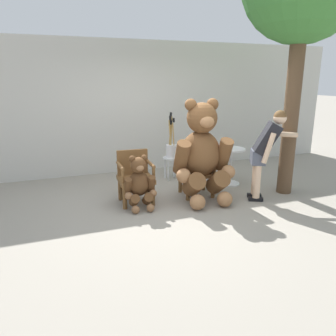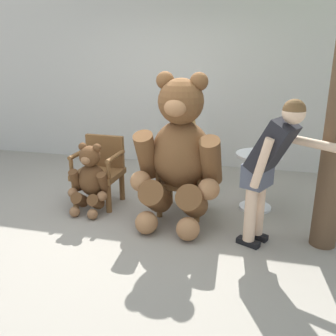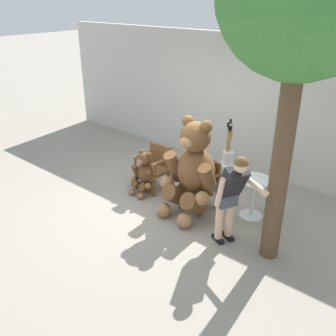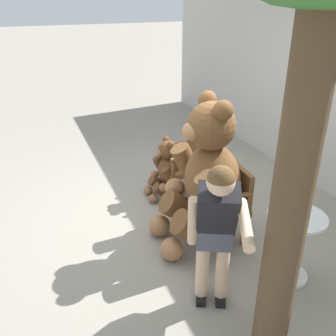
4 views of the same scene
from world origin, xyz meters
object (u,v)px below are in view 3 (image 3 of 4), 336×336
object	(u,v)px
white_stool	(227,169)
round_side_table	(253,193)
person_visitor	(231,191)
teddy_bear_large	(192,169)
wooden_chair_right	(202,183)
teddy_bear_small	(144,173)
brush_bucket	(228,154)
wooden_chair_left	(155,166)

from	to	relation	value
white_stool	round_side_table	xyz separation A→B (m)	(0.94, -0.73, 0.09)
person_visitor	teddy_bear_large	bearing A→B (deg)	158.19
teddy_bear_large	wooden_chair_right	bearing A→B (deg)	87.54
teddy_bear_small	brush_bucket	distance (m)	1.66
person_visitor	white_stool	size ratio (longest dim) A/B	3.32
wooden_chair_right	teddy_bear_small	world-z (taller)	same
teddy_bear_large	teddy_bear_small	xyz separation A→B (m)	(-1.10, -0.01, -0.41)
person_visitor	white_stool	xyz separation A→B (m)	(-1.04, 1.65, -0.55)
wooden_chair_right	white_stool	distance (m)	1.00
brush_bucket	round_side_table	world-z (taller)	brush_bucket
wooden_chair_left	brush_bucket	xyz separation A→B (m)	(1.03, 0.99, 0.20)
wooden_chair_left	brush_bucket	bearing A→B (deg)	43.96
white_stool	round_side_table	size ratio (longest dim) A/B	0.64
wooden_chair_left	wooden_chair_right	world-z (taller)	same
round_side_table	white_stool	bearing A→B (deg)	142.41
round_side_table	wooden_chair_left	bearing A→B (deg)	-172.39
wooden_chair_right	white_stool	world-z (taller)	wooden_chair_right
wooden_chair_left	white_stool	bearing A→B (deg)	43.92
wooden_chair_left	teddy_bear_large	xyz separation A→B (m)	(1.10, -0.27, 0.37)
wooden_chair_left	teddy_bear_small	xyz separation A→B (m)	(-0.01, -0.29, -0.04)
brush_bucket	wooden_chair_left	bearing A→B (deg)	-136.04
wooden_chair_right	wooden_chair_left	bearing A→B (deg)	179.99
brush_bucket	white_stool	bearing A→B (deg)	7.10
wooden_chair_right	teddy_bear_small	bearing A→B (deg)	-165.49
wooden_chair_right	person_visitor	xyz separation A→B (m)	(0.96, -0.66, 0.45)
teddy_bear_small	wooden_chair_left	bearing A→B (deg)	88.98
teddy_bear_small	round_side_table	distance (m)	2.05
white_stool	brush_bucket	bearing A→B (deg)	-172.90
person_visitor	round_side_table	size ratio (longest dim) A/B	2.12
wooden_chair_right	brush_bucket	distance (m)	1.01
person_visitor	white_stool	world-z (taller)	person_visitor
wooden_chair_left	brush_bucket	size ratio (longest dim) A/B	0.94
white_stool	round_side_table	world-z (taller)	round_side_table
wooden_chair_left	wooden_chair_right	xyz separation A→B (m)	(1.11, -0.00, 0.00)
white_stool	brush_bucket	xyz separation A→B (m)	(-0.00, -0.00, 0.31)
teddy_bear_small	brush_bucket	bearing A→B (deg)	51.08
wooden_chair_left	teddy_bear_large	bearing A→B (deg)	-13.99
wooden_chair_left	teddy_bear_large	world-z (taller)	teddy_bear_large
wooden_chair_right	round_side_table	size ratio (longest dim) A/B	1.19
wooden_chair_right	round_side_table	xyz separation A→B (m)	(0.87, 0.26, -0.01)
wooden_chair_right	person_visitor	size ratio (longest dim) A/B	0.56
wooden_chair_right	white_stool	size ratio (longest dim) A/B	1.87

